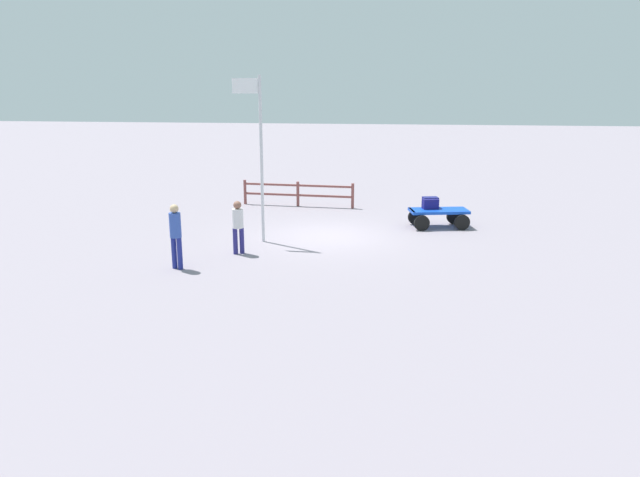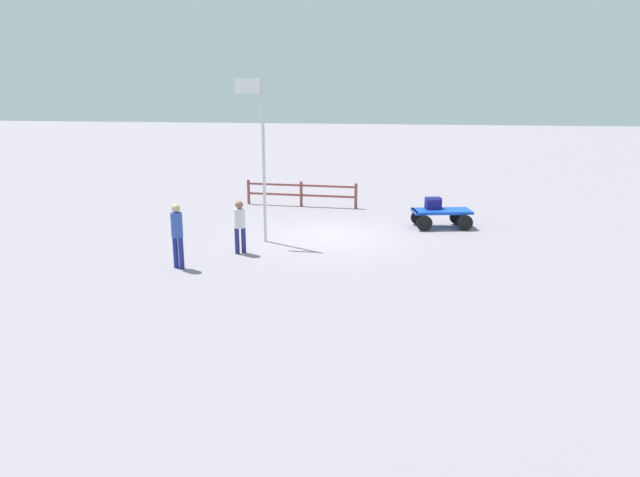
{
  "view_description": "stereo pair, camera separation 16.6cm",
  "coord_description": "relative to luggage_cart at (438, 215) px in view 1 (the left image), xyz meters",
  "views": [
    {
      "loc": [
        -2.27,
        19.26,
        4.93
      ],
      "look_at": [
        -0.53,
        6.0,
        1.48
      ],
      "focal_mm": 33.39,
      "sensor_mm": 36.0,
      "label": 1
    },
    {
      "loc": [
        -2.44,
        19.23,
        4.93
      ],
      "look_at": [
        -0.53,
        6.0,
        1.48
      ],
      "focal_mm": 33.39,
      "sensor_mm": 36.0,
      "label": 2
    }
  ],
  "objects": [
    {
      "name": "suitcase_grey",
      "position": [
        0.29,
        -0.09,
        0.37
      ],
      "size": [
        0.61,
        0.46,
        0.35
      ],
      "color": "navy",
      "rests_on": "luggage_cart"
    },
    {
      "name": "suitcase_navy",
      "position": [
        0.28,
        -0.31,
        0.38
      ],
      "size": [
        0.6,
        0.48,
        0.38
      ],
      "color": "navy",
      "rests_on": "luggage_cart"
    },
    {
      "name": "luggage_cart",
      "position": [
        0.0,
        0.0,
        0.0
      ],
      "size": [
        2.19,
        1.45,
        0.65
      ],
      "color": "blue",
      "rests_on": "ground"
    },
    {
      "name": "flagpole",
      "position": [
        5.82,
        2.79,
        2.57
      ],
      "size": [
        0.92,
        0.1,
        5.25
      ],
      "color": "silver",
      "rests_on": "ground"
    },
    {
      "name": "worker_lead",
      "position": [
        6.16,
        4.29,
        0.48
      ],
      "size": [
        0.44,
        0.44,
        1.62
      ],
      "color": "navy",
      "rests_on": "ground"
    },
    {
      "name": "worker_trailing",
      "position": [
        7.44,
        6.0,
        0.59
      ],
      "size": [
        0.41,
        0.41,
        1.82
      ],
      "color": "navy",
      "rests_on": "ground"
    },
    {
      "name": "ground_plane",
      "position": [
        3.75,
        1.85,
        -0.46
      ],
      "size": [
        120.0,
        120.0,
        0.0
      ],
      "primitive_type": "plane",
      "color": "gray"
    },
    {
      "name": "wooden_fence",
      "position": [
        5.6,
        -3.13,
        0.15
      ],
      "size": [
        4.74,
        0.44,
        1.04
      ],
      "color": "brown",
      "rests_on": "ground"
    }
  ]
}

